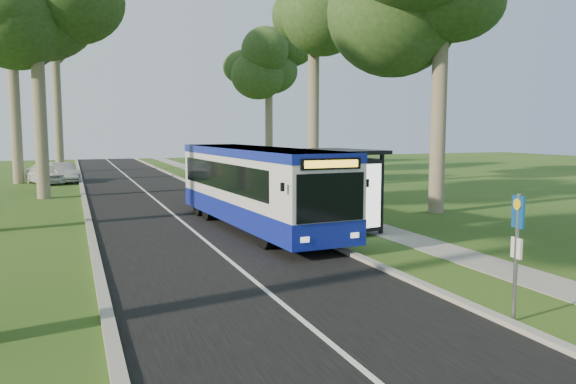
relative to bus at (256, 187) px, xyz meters
name	(u,v)px	position (x,y,z in m)	size (l,w,h in m)	color
ground	(346,254)	(1.20, -5.02, -1.56)	(120.00, 120.00, 0.00)	#264B17
road	(172,213)	(-2.30, 4.98, -1.55)	(7.00, 100.00, 0.02)	black
kerb_east	(248,208)	(1.20, 4.98, -1.50)	(0.25, 100.00, 0.12)	#9E9B93
kerb_west	(88,217)	(-5.80, 4.98, -1.50)	(0.25, 100.00, 0.12)	#9E9B93
centre_line	(172,213)	(-2.30, 4.98, -1.54)	(0.12, 100.00, 0.01)	white
footpath	(307,206)	(4.20, 4.98, -1.55)	(1.50, 100.00, 0.02)	gray
bus	(256,187)	(0.00, 0.00, 0.00)	(3.13, 11.50, 3.01)	white
bus_stop_sign	(517,242)	(1.50, -11.48, -0.02)	(0.11, 0.35, 2.47)	gray
bus_shelter	(351,174)	(3.04, -1.75, 0.54)	(2.37, 3.69, 2.96)	black
litter_bin	(297,213)	(1.74, 0.24, -1.09)	(0.53, 0.53, 0.92)	black
car_white	(45,174)	(-8.10, 21.93, -0.87)	(1.64, 4.07, 1.39)	silver
car_silver	(62,173)	(-6.98, 22.52, -0.86)	(1.47, 4.23, 1.39)	#A6A8AD
tree_west_e	(54,26)	(-7.30, 32.98, 10.91)	(5.20, 5.20, 16.85)	#7A6B56
tree_east_d	(269,58)	(9.20, 24.98, 8.00)	(5.20, 5.20, 12.89)	#7A6B56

